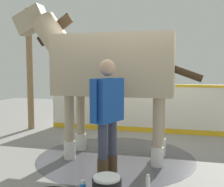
% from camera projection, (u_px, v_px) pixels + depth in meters
% --- Properties ---
extents(ground_plane, '(16.00, 16.00, 0.02)m').
position_uv_depth(ground_plane, '(130.00, 158.00, 4.84)').
color(ground_plane, gray).
extents(wet_patch, '(2.76, 2.76, 0.00)m').
position_uv_depth(wet_patch, '(116.00, 157.00, 4.89)').
color(wet_patch, '#4C4C54').
rests_on(wet_patch, ground).
extents(barrier_wall, '(4.41, 0.21, 1.18)m').
position_uv_depth(barrier_wall, '(135.00, 109.00, 6.83)').
color(barrier_wall, silver).
rests_on(barrier_wall, ground).
extents(roof_post_near, '(0.16, 0.16, 3.06)m').
position_uv_depth(roof_post_near, '(30.00, 70.00, 7.05)').
color(roof_post_near, olive).
rests_on(roof_post_near, ground).
extents(horse, '(3.35, 1.05, 2.71)m').
position_uv_depth(horse, '(109.00, 67.00, 4.77)').
color(horse, tan).
rests_on(horse, ground).
extents(handler, '(0.38, 0.64, 1.68)m').
position_uv_depth(handler, '(107.00, 112.00, 3.79)').
color(handler, '#47331E').
rests_on(handler, ground).
extents(bottle_shampoo, '(0.06, 0.06, 0.24)m').
position_uv_depth(bottle_shampoo, '(148.00, 184.00, 3.47)').
color(bottle_shampoo, white).
rests_on(bottle_shampoo, ground).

